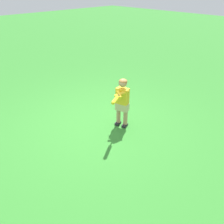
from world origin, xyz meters
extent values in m
plane|color=#2D7528|center=(0.00, 0.00, 0.00)|extent=(40.00, 40.00, 0.00)
cube|color=#232328|center=(-0.49, -0.37, 0.03)|extent=(0.13, 0.17, 0.05)
cylinder|color=tan|center=(-0.49, -0.39, 0.21)|extent=(0.09, 0.09, 0.34)
cube|color=#232328|center=(-0.33, -0.33, 0.03)|extent=(0.13, 0.17, 0.05)
cylinder|color=tan|center=(-0.33, -0.35, 0.21)|extent=(0.09, 0.09, 0.34)
cube|color=#C6B284|center=(-0.41, -0.37, 0.46)|extent=(0.30, 0.22, 0.16)
cube|color=yellow|center=(-0.41, -0.37, 0.71)|extent=(0.28, 0.21, 0.34)
sphere|color=tan|center=(-0.41, -0.37, 1.00)|extent=(0.17, 0.17, 0.17)
ellipsoid|color=olive|center=(-0.40, -0.38, 1.02)|extent=(0.21, 0.21, 0.11)
sphere|color=yellow|center=(-0.45, -0.23, 0.80)|extent=(0.04, 0.04, 0.04)
cylinder|color=black|center=(-0.49, -0.16, 0.81)|extent=(0.10, 0.14, 0.05)
cylinder|color=yellow|center=(-0.61, 0.05, 0.85)|extent=(0.24, 0.33, 0.11)
sphere|color=yellow|center=(-0.70, 0.19, 0.87)|extent=(0.07, 0.07, 0.07)
cylinder|color=yellow|center=(-0.47, -0.28, 0.81)|extent=(0.20, 0.30, 0.14)
cylinder|color=yellow|center=(-0.40, -0.26, 0.81)|extent=(0.30, 0.21, 0.14)
camera|label=1|loc=(-3.21, 2.66, 2.75)|focal=35.80mm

